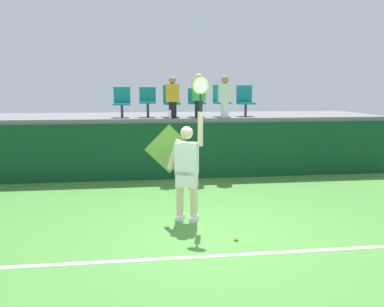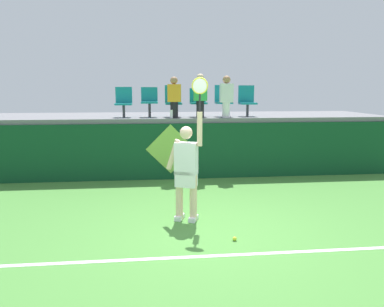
{
  "view_description": "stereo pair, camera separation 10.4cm",
  "coord_description": "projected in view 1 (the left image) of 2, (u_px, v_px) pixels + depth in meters",
  "views": [
    {
      "loc": [
        -1.01,
        -5.52,
        2.3
      ],
      "look_at": [
        -0.17,
        1.32,
        1.08
      ],
      "focal_mm": 34.08,
      "sensor_mm": 36.0,
      "label": 1
    },
    {
      "loc": [
        -0.9,
        -5.53,
        2.3
      ],
      "look_at": [
        -0.17,
        1.32,
        1.08
      ],
      "focal_mm": 34.08,
      "sensor_mm": 36.0,
      "label": 2
    }
  ],
  "objects": [
    {
      "name": "wall_signage_mount",
      "position": [
        170.0,
        179.0,
        9.43
      ],
      "size": [
        1.27,
        0.01,
        1.43
      ],
      "color": "#0F4223",
      "rests_on": "ground_plane"
    },
    {
      "name": "court_baseline_stripe",
      "position": [
        223.0,
        255.0,
        5.11
      ],
      "size": [
        10.16,
        0.08,
        0.01
      ],
      "primitive_type": "cube",
      "color": "white",
      "rests_on": "ground_plane"
    },
    {
      "name": "stadium_chair_2",
      "position": [
        172.0,
        100.0,
        9.8
      ],
      "size": [
        0.44,
        0.42,
        0.85
      ],
      "color": "#38383D",
      "rests_on": "spectator_platform"
    },
    {
      "name": "stadium_chair_0",
      "position": [
        122.0,
        101.0,
        9.64
      ],
      "size": [
        0.44,
        0.42,
        0.8
      ],
      "color": "#38383D",
      "rests_on": "spectator_platform"
    },
    {
      "name": "spectator_platform",
      "position": [
        182.0,
        117.0,
        10.64
      ],
      "size": [
        11.29,
        2.78,
        0.12
      ],
      "primitive_type": "cube",
      "color": "slate",
      "rests_on": "court_back_wall"
    },
    {
      "name": "spectator_2",
      "position": [
        225.0,
        96.0,
        9.54
      ],
      "size": [
        0.34,
        0.21,
        1.09
      ],
      "color": "white",
      "rests_on": "spectator_platform"
    },
    {
      "name": "stadium_chair_4",
      "position": [
        221.0,
        99.0,
        9.96
      ],
      "size": [
        0.44,
        0.42,
        0.85
      ],
      "color": "#38383D",
      "rests_on": "spectator_platform"
    },
    {
      "name": "water_bottle",
      "position": [
        170.0,
        114.0,
        9.33
      ],
      "size": [
        0.07,
        0.07,
        0.22
      ],
      "primitive_type": "cylinder",
      "color": "white",
      "rests_on": "spectator_platform"
    },
    {
      "name": "tennis_ball",
      "position": [
        236.0,
        238.0,
        5.61
      ],
      "size": [
        0.07,
        0.07,
        0.07
      ],
      "primitive_type": "sphere",
      "color": "#D1E533",
      "rests_on": "ground_plane"
    },
    {
      "name": "tennis_player",
      "position": [
        187.0,
        168.0,
        6.34
      ],
      "size": [
        0.71,
        0.38,
        2.5
      ],
      "color": "white",
      "rests_on": "ground_plane"
    },
    {
      "name": "stadium_chair_1",
      "position": [
        148.0,
        100.0,
        9.71
      ],
      "size": [
        0.44,
        0.42,
        0.79
      ],
      "color": "#38383D",
      "rests_on": "spectator_platform"
    },
    {
      "name": "stadium_chair_5",
      "position": [
        245.0,
        100.0,
        10.04
      ],
      "size": [
        0.44,
        0.42,
        0.84
      ],
      "color": "#38383D",
      "rests_on": "spectator_platform"
    },
    {
      "name": "stadium_chair_3",
      "position": [
        196.0,
        101.0,
        9.87
      ],
      "size": [
        0.44,
        0.42,
        0.77
      ],
      "color": "#38383D",
      "rests_on": "spectator_platform"
    },
    {
      "name": "spectator_1",
      "position": [
        199.0,
        95.0,
        9.42
      ],
      "size": [
        0.34,
        0.2,
        1.13
      ],
      "color": "black",
      "rests_on": "spectator_platform"
    },
    {
      "name": "spectator_0",
      "position": [
        173.0,
        97.0,
        9.38
      ],
      "size": [
        0.34,
        0.2,
        1.06
      ],
      "color": "black",
      "rests_on": "spectator_platform"
    },
    {
      "name": "court_back_wall",
      "position": [
        187.0,
        151.0,
        9.46
      ],
      "size": [
        11.29,
        0.2,
        1.44
      ],
      "primitive_type": "cube",
      "color": "#0F4223",
      "rests_on": "ground_plane"
    },
    {
      "name": "ground_plane",
      "position": [
        212.0,
        233.0,
        5.91
      ],
      "size": [
        40.0,
        40.0,
        0.0
      ],
      "primitive_type": "plane",
      "color": "#478438"
    }
  ]
}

